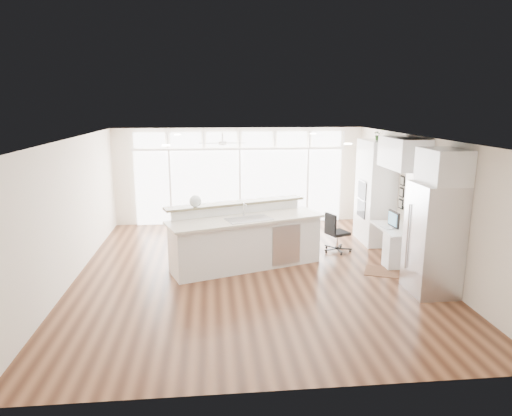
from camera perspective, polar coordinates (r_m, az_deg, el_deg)
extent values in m
cube|color=#452415|center=(9.42, -0.41, -7.96)|extent=(7.00, 8.00, 0.02)
cube|color=white|center=(8.83, -0.44, 8.70)|extent=(7.00, 8.00, 0.02)
cube|color=white|center=(12.95, -2.06, 4.03)|extent=(7.00, 0.04, 2.70)
cube|color=white|center=(5.23, 3.66, -9.57)|extent=(7.00, 0.04, 2.70)
cube|color=white|center=(9.39, -22.22, -0.35)|extent=(0.04, 8.00, 2.70)
cube|color=white|center=(9.97, 20.03, 0.56)|extent=(0.04, 8.00, 2.70)
cube|color=silver|center=(12.94, -2.03, 2.68)|extent=(5.80, 0.06, 2.08)
cube|color=silver|center=(12.77, -2.08, 8.56)|extent=(5.90, 0.06, 0.40)
cube|color=white|center=(10.18, 19.20, 2.02)|extent=(0.04, 0.85, 0.85)
cube|color=white|center=(11.60, -4.21, 8.59)|extent=(1.16, 1.16, 0.32)
cube|color=white|center=(9.03, -0.56, 8.67)|extent=(3.40, 3.00, 0.02)
cube|color=white|center=(11.49, 14.68, 1.96)|extent=(0.64, 1.20, 2.50)
cube|color=white|center=(10.32, 17.05, -4.38)|extent=(0.72, 1.30, 0.76)
cube|color=white|center=(9.95, 18.01, 6.53)|extent=(0.64, 1.30, 0.64)
cube|color=silver|center=(8.71, 21.32, -3.64)|extent=(0.76, 0.90, 2.00)
cube|color=white|center=(8.48, 22.40, 4.84)|extent=(0.64, 0.90, 0.60)
cube|color=black|center=(10.76, 17.77, 1.87)|extent=(0.06, 0.22, 0.80)
cube|color=white|center=(9.49, -1.23, -3.64)|extent=(3.47, 2.23, 1.29)
cube|color=#3B1F12|center=(9.73, 15.96, -7.70)|extent=(1.02, 0.89, 0.01)
cube|color=black|center=(10.66, 10.17, -3.04)|extent=(0.60, 0.58, 0.91)
sphere|color=white|center=(9.34, -7.59, 0.86)|extent=(0.33, 0.33, 0.25)
cube|color=black|center=(10.14, 16.84, -1.34)|extent=(0.11, 0.46, 0.38)
cube|color=silver|center=(10.12, 15.89, -2.36)|extent=(0.18, 0.35, 0.02)
imported|color=#2C5223|center=(11.32, 15.07, 8.71)|extent=(0.26, 0.28, 0.21)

